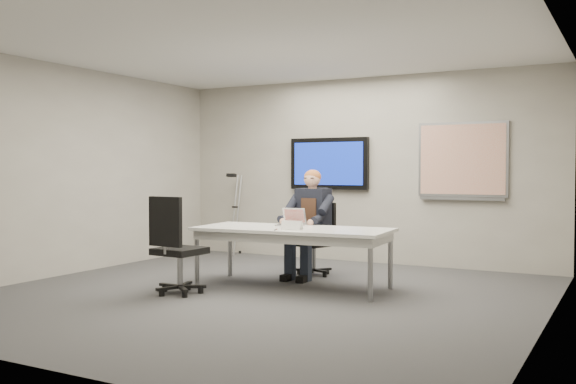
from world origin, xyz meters
The scene contains 16 objects.
floor centered at (0.00, 0.00, 0.00)m, with size 6.00×6.00×0.02m, color #3C3C3E.
ceiling centered at (0.00, 0.00, 2.80)m, with size 6.00×6.00×0.02m, color silver.
wall_back centered at (0.00, 3.00, 1.40)m, with size 6.00×0.02×2.80m, color gray.
wall_front centered at (0.00, -3.00, 1.40)m, with size 6.00×0.02×2.80m, color gray.
wall_left centered at (-3.00, 0.00, 1.40)m, with size 0.02×6.00×2.80m, color gray.
wall_right centered at (3.00, 0.00, 1.40)m, with size 0.02×6.00×2.80m, color gray.
conference_table centered at (0.11, 0.60, 0.63)m, with size 2.39×1.14×0.71m.
tv_display centered at (-0.50, 2.95, 1.50)m, with size 1.30×0.09×0.80m.
whiteboard centered at (1.55, 2.97, 1.53)m, with size 1.25×0.08×1.10m.
office_chair_far centered at (-0.05, 1.56, 0.30)m, with size 0.59×0.59×0.96m.
office_chair_near centered at (-0.83, -0.39, 0.35)m, with size 0.56×0.56×1.11m.
seated_person centered at (-0.06, 1.31, 0.57)m, with size 0.46×0.78×1.41m.
crutch centered at (-2.13, 2.79, 0.69)m, with size 0.19×0.33×1.38m, color #AEB1B6, non-canonical shape.
laptop centered at (-0.04, 0.86, 0.77)m, with size 0.31×0.30×0.21m.
name_tent centered at (0.22, 0.38, 0.77)m, with size 0.26×0.07×0.10m, color white, non-canonical shape.
pen centered at (0.08, 0.25, 0.72)m, with size 0.01×0.01×0.13m, color black.
Camera 1 is at (3.69, -6.11, 1.41)m, focal length 40.00 mm.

